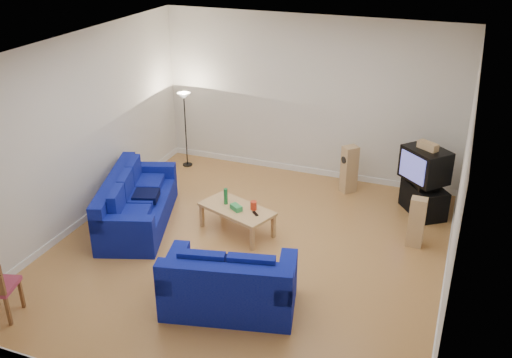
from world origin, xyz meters
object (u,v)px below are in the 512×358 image
(sofa_three_seat, at_px, (135,207))
(tv_stand, at_px, (424,199))
(television, at_px, (425,165))
(sofa_loveseat, at_px, (229,288))
(coffee_table, at_px, (237,211))

(sofa_three_seat, bearing_deg, tv_stand, 96.30)
(tv_stand, bearing_deg, television, -125.48)
(sofa_loveseat, relative_size, coffee_table, 1.40)
(sofa_three_seat, relative_size, coffee_table, 1.76)
(coffee_table, bearing_deg, sofa_loveseat, -70.21)
(sofa_three_seat, xyz_separation_m, sofa_loveseat, (2.44, -1.56, 0.01))
(sofa_three_seat, distance_m, television, 5.06)
(coffee_table, xyz_separation_m, tv_stand, (2.84, 1.82, -0.13))
(television, bearing_deg, coffee_table, -104.40)
(sofa_three_seat, bearing_deg, coffee_table, 82.62)
(television, bearing_deg, sofa_three_seat, -111.84)
(sofa_loveseat, distance_m, coffee_table, 2.05)
(sofa_loveseat, distance_m, tv_stand, 4.32)
(sofa_three_seat, xyz_separation_m, tv_stand, (4.58, 2.18, -0.05))
(sofa_loveseat, bearing_deg, coffee_table, 96.64)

